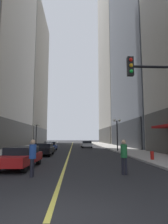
{
  "coord_description": "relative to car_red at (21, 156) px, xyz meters",
  "views": [
    {
      "loc": [
        0.62,
        -4.59,
        1.9
      ],
      "look_at": [
        2.38,
        31.35,
        6.72
      ],
      "focal_mm": 30.7,
      "sensor_mm": 36.0,
      "label": 1
    }
  ],
  "objects": [
    {
      "name": "street_lamp_left_far",
      "position": [
        -3.64,
        22.95,
        2.54
      ],
      "size": [
        1.06,
        0.36,
        4.43
      ],
      "color": "black",
      "rests_on": "ground"
    },
    {
      "name": "pedestrian_in_blue_hoodie",
      "position": [
        1.32,
        -2.89,
        0.34
      ],
      "size": [
        0.39,
        0.39,
        1.8
      ],
      "color": "black",
      "rests_on": "ground"
    },
    {
      "name": "pedestrian_in_green_parka",
      "position": [
        5.98,
        -2.53,
        0.33
      ],
      "size": [
        0.41,
        0.41,
        1.79
      ],
      "color": "black",
      "rests_on": "ground"
    },
    {
      "name": "street_lamp_right_mid",
      "position": [
        9.16,
        13.24,
        2.54
      ],
      "size": [
        1.06,
        0.36,
        4.43
      ],
      "color": "black",
      "rests_on": "ground"
    },
    {
      "name": "sidewalk_left",
      "position": [
        -5.49,
        26.96,
        -0.64
      ],
      "size": [
        4.5,
        78.0,
        0.15
      ],
      "primitive_type": "cube",
      "color": "#ADA8A0",
      "rests_on": "ground"
    },
    {
      "name": "building_right_mid",
      "position": [
        20.6,
        26.46,
        23.8
      ],
      "size": [
        14.86,
        24.0,
        49.18
      ],
      "color": "slate",
      "rests_on": "ground"
    },
    {
      "name": "car_red",
      "position": [
        0.0,
        0.0,
        0.0
      ],
      "size": [
        1.94,
        4.82,
        1.32
      ],
      "color": "#B21919",
      "rests_on": "ground"
    },
    {
      "name": "car_white",
      "position": [
        5.66,
        24.19,
        0.0
      ],
      "size": [
        1.98,
        4.65,
        1.32
      ],
      "color": "silver",
      "rests_on": "ground"
    },
    {
      "name": "fire_hydrant_right",
      "position": [
        9.66,
        2.87,
        -0.32
      ],
      "size": [
        0.28,
        0.28,
        0.8
      ],
      "primitive_type": "cylinder",
      "color": "red",
      "rests_on": "ground"
    },
    {
      "name": "sidewalk_right",
      "position": [
        11.01,
        26.96,
        -0.64
      ],
      "size": [
        4.5,
        78.0,
        0.15
      ],
      "primitive_type": "cube",
      "color": "#ADA8A0",
      "rests_on": "ground"
    },
    {
      "name": "car_black",
      "position": [
        0.13,
        8.34,
        -0.0
      ],
      "size": [
        1.82,
        4.31,
        1.32
      ],
      "color": "black",
      "rests_on": "ground"
    },
    {
      "name": "car_blue",
      "position": [
        -0.16,
        15.94,
        -0.0
      ],
      "size": [
        1.8,
        4.22,
        1.32
      ],
      "color": "navy",
      "rests_on": "ground"
    },
    {
      "name": "building_right_far",
      "position": [
        19.82,
        51.96,
        32.07
      ],
      "size": [
        13.3,
        26.0,
        65.76
      ],
      "color": "#B7AD99",
      "rests_on": "ground"
    },
    {
      "name": "lane_centre_stripe",
      "position": [
        2.76,
        26.96,
        -0.72
      ],
      "size": [
        0.16,
        70.0,
        0.01
      ],
      "primitive_type": "cube",
      "color": "#E5D64C",
      "rests_on": "ground"
    },
    {
      "name": "ground_plane",
      "position": [
        2.76,
        26.96,
        -0.72
      ],
      "size": [
        200.0,
        200.0,
        0.0
      ],
      "primitive_type": "plane",
      "color": "#262628"
    },
    {
      "name": "building_left_far",
      "position": [
        -13.23,
        51.96,
        22.34
      ],
      "size": [
        11.19,
        26.0,
        46.31
      ],
      "color": "#A8A399",
      "rests_on": "ground"
    }
  ]
}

